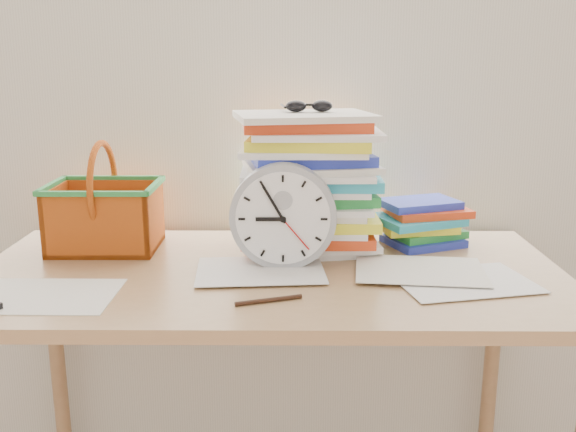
{
  "coord_description": "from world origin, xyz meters",
  "views": [
    {
      "loc": [
        0.05,
        0.15,
        1.25
      ],
      "look_at": [
        0.04,
        1.6,
        0.88
      ],
      "focal_mm": 40.0,
      "sensor_mm": 36.0,
      "label": 1
    }
  ],
  "objects_px": {
    "desk": "(270,299)",
    "book_stack": "(422,222)",
    "clock": "(283,216)",
    "basket": "(104,197)",
    "paper_stack": "(309,182)"
  },
  "relations": [
    {
      "from": "book_stack",
      "to": "basket",
      "type": "xyz_separation_m",
      "value": [
        -0.84,
        -0.05,
        0.08
      ]
    },
    {
      "from": "desk",
      "to": "book_stack",
      "type": "bearing_deg",
      "value": 28.92
    },
    {
      "from": "clock",
      "to": "desk",
      "type": "bearing_deg",
      "value": -145.91
    },
    {
      "from": "desk",
      "to": "book_stack",
      "type": "height_order",
      "value": "book_stack"
    },
    {
      "from": "desk",
      "to": "paper_stack",
      "type": "bearing_deg",
      "value": 60.69
    },
    {
      "from": "clock",
      "to": "basket",
      "type": "xyz_separation_m",
      "value": [
        -0.47,
        0.15,
        0.01
      ]
    },
    {
      "from": "basket",
      "to": "paper_stack",
      "type": "bearing_deg",
      "value": -0.36
    },
    {
      "from": "paper_stack",
      "to": "clock",
      "type": "distance_m",
      "value": 0.17
    },
    {
      "from": "desk",
      "to": "basket",
      "type": "relative_size",
      "value": 5.01
    },
    {
      "from": "clock",
      "to": "basket",
      "type": "relative_size",
      "value": 0.9
    },
    {
      "from": "clock",
      "to": "book_stack",
      "type": "height_order",
      "value": "clock"
    },
    {
      "from": "clock",
      "to": "book_stack",
      "type": "xyz_separation_m",
      "value": [
        0.37,
        0.2,
        -0.07
      ]
    },
    {
      "from": "desk",
      "to": "book_stack",
      "type": "xyz_separation_m",
      "value": [
        0.41,
        0.22,
        0.13
      ]
    },
    {
      "from": "paper_stack",
      "to": "basket",
      "type": "bearing_deg",
      "value": -179.94
    },
    {
      "from": "clock",
      "to": "book_stack",
      "type": "distance_m",
      "value": 0.43
    }
  ]
}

